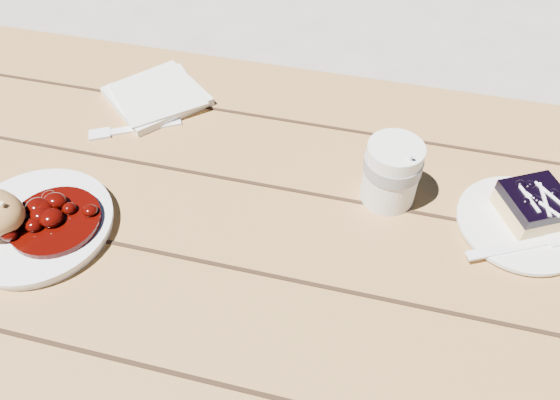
% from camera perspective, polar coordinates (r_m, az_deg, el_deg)
% --- Properties ---
extents(picnic_table, '(2.00, 1.55, 0.75)m').
position_cam_1_polar(picnic_table, '(0.91, 0.76, -9.68)').
color(picnic_table, olive).
rests_on(picnic_table, ground).
extents(main_plate, '(0.21, 0.21, 0.02)m').
position_cam_1_polar(main_plate, '(0.85, -24.02, -2.49)').
color(main_plate, white).
rests_on(main_plate, picnic_table).
extents(goulash_stew, '(0.13, 0.13, 0.04)m').
position_cam_1_polar(goulash_stew, '(0.82, -22.74, -1.36)').
color(goulash_stew, '#3A0402').
rests_on(goulash_stew, main_plate).
extents(dessert_plate, '(0.18, 0.18, 0.01)m').
position_cam_1_polar(dessert_plate, '(0.86, 23.86, -2.32)').
color(dessert_plate, white).
rests_on(dessert_plate, picnic_table).
extents(blueberry_cake, '(0.11, 0.11, 0.05)m').
position_cam_1_polar(blueberry_cake, '(0.85, 25.02, -0.47)').
color(blueberry_cake, '#F9D387').
rests_on(blueberry_cake, dessert_plate).
extents(fork_dessert, '(0.15, 0.09, 0.00)m').
position_cam_1_polar(fork_dessert, '(0.81, 22.83, -4.64)').
color(fork_dessert, white).
rests_on(fork_dessert, dessert_plate).
extents(coffee_cup, '(0.08, 0.08, 0.10)m').
position_cam_1_polar(coffee_cup, '(0.81, 11.55, 2.80)').
color(coffee_cup, white).
rests_on(coffee_cup, picnic_table).
extents(napkin_stack, '(0.21, 0.21, 0.01)m').
position_cam_1_polar(napkin_stack, '(1.03, -12.75, 10.52)').
color(napkin_stack, white).
rests_on(napkin_stack, picnic_table).
extents(fork_table, '(0.15, 0.10, 0.00)m').
position_cam_1_polar(fork_table, '(0.97, -13.97, 7.40)').
color(fork_table, white).
rests_on(fork_table, picnic_table).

